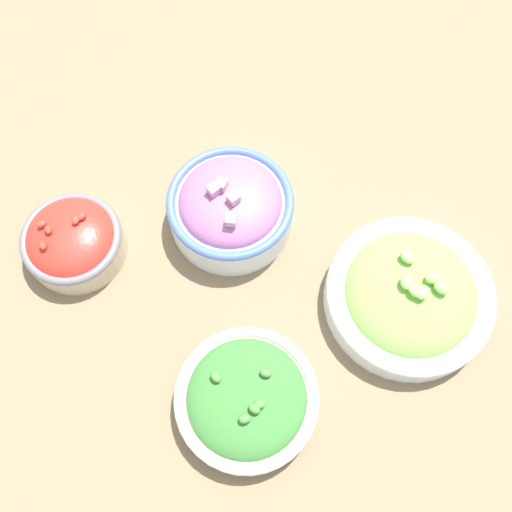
% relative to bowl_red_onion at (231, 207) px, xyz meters
% --- Properties ---
extents(ground_plane, '(3.00, 3.00, 0.00)m').
position_rel_bowl_red_onion_xyz_m(ground_plane, '(-0.07, 0.03, -0.04)').
color(ground_plane, '#75664C').
extents(bowl_red_onion, '(0.16, 0.16, 0.09)m').
position_rel_bowl_red_onion_xyz_m(bowl_red_onion, '(0.00, 0.00, 0.00)').
color(bowl_red_onion, silver).
rests_on(bowl_red_onion, ground_plane).
extents(bowl_cherry_tomatoes, '(0.13, 0.13, 0.07)m').
position_rel_bowl_red_onion_xyz_m(bowl_cherry_tomatoes, '(0.12, 0.16, -0.01)').
color(bowl_cherry_tomatoes, beige).
rests_on(bowl_cherry_tomatoes, ground_plane).
extents(bowl_lettuce, '(0.21, 0.21, 0.07)m').
position_rel_bowl_red_onion_xyz_m(bowl_lettuce, '(-0.24, -0.06, -0.01)').
color(bowl_lettuce, silver).
rests_on(bowl_lettuce, ground_plane).
extents(bowl_broccoli, '(0.17, 0.17, 0.06)m').
position_rel_bowl_red_onion_xyz_m(bowl_broccoli, '(-0.17, 0.17, -0.01)').
color(bowl_broccoli, beige).
rests_on(bowl_broccoli, ground_plane).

